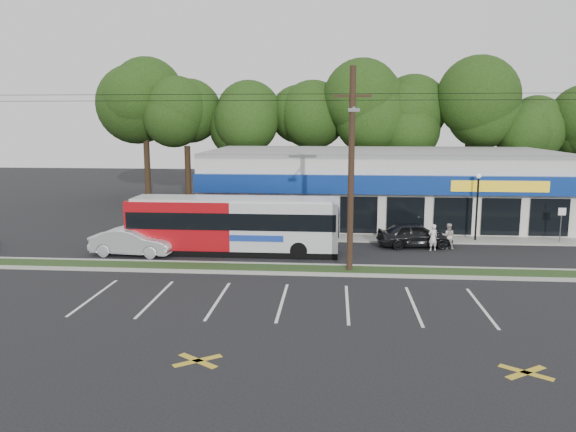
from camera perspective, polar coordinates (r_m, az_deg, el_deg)
The scene contains 15 objects.
ground at distance 27.42m, azimuth -0.02°, elevation -6.09°, with size 120.00×120.00×0.00m, color black.
grass_strip at distance 28.36m, azimuth 0.15°, elevation -5.43°, with size 40.00×1.60×0.12m, color #253817.
curb_south at distance 27.54m, azimuth 0.00°, elevation -5.87°, with size 40.00×0.25×0.14m, color #9E9E93.
curb_north at distance 29.18m, azimuth 0.28°, elevation -4.98°, with size 40.00×0.25×0.14m, color #9E9E93.
sidewalk at distance 36.17m, azimuth 9.11°, elevation -2.26°, with size 32.00×2.20×0.10m, color #9E9E93.
strip_mall at distance 42.61m, azimuth 9.20°, elevation 3.08°, with size 25.00×12.55×5.30m.
utility_pole at distance 27.30m, azimuth 6.10°, elevation 5.34°, with size 50.00×2.77×10.00m.
lamp_post at distance 36.49m, azimuth 18.69°, elevation 1.63°, with size 0.30×0.30×4.25m.
sign_post at distance 37.95m, azimuth 26.02°, elevation -0.25°, with size 0.45×0.10×2.23m.
tree_line at distance 52.33m, azimuth 6.86°, elevation 10.66°, with size 46.76×6.76×11.83m.
metrobus at distance 31.84m, azimuth -5.56°, elevation -0.80°, with size 11.85×2.53×3.18m.
car_dark at distance 34.23m, azimuth 12.76°, elevation -1.86°, with size 1.77×4.40×1.50m, color black.
car_silver at distance 32.53m, azimuth -15.51°, elevation -2.55°, with size 1.62×4.63×1.53m, color #AFB1B7.
pedestrian_a at distance 33.46m, azimuth 14.50°, elevation -2.14°, with size 0.57×0.37×1.56m, color silver.
pedestrian_b at distance 34.22m, azimuth 15.96°, elevation -1.98°, with size 0.74×0.57×1.52m, color beige.
Camera 1 is at (2.21, -26.29, 7.44)m, focal length 35.00 mm.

